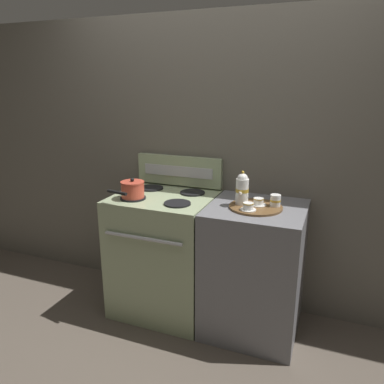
{
  "coord_description": "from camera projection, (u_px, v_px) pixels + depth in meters",
  "views": [
    {
      "loc": [
        0.82,
        -2.35,
        1.71
      ],
      "look_at": [
        -0.07,
        -0.08,
        1.0
      ],
      "focal_mm": 35.0,
      "sensor_mm": 36.0,
      "label": 1
    }
  ],
  "objects": [
    {
      "name": "ground_plane",
      "position": [
        204.0,
        315.0,
        2.86
      ],
      "size": [
        6.0,
        6.0,
        0.0
      ],
      "primitive_type": "plane",
      "color": "brown"
    },
    {
      "name": "wall_back",
      "position": [
        221.0,
        166.0,
        2.86
      ],
      "size": [
        6.0,
        0.05,
        2.2
      ],
      "color": "#666056",
      "rests_on": "ground"
    },
    {
      "name": "stove",
      "position": [
        165.0,
        253.0,
        2.85
      ],
      "size": [
        0.72,
        0.65,
        0.93
      ],
      "color": "#9EAD84",
      "rests_on": "ground"
    },
    {
      "name": "control_panel",
      "position": [
        179.0,
        171.0,
        2.94
      ],
      "size": [
        0.7,
        0.05,
        0.23
      ],
      "color": "#9EAD84",
      "rests_on": "stove"
    },
    {
      "name": "side_counter",
      "position": [
        254.0,
        269.0,
        2.61
      ],
      "size": [
        0.64,
        0.63,
        0.92
      ],
      "color": "slate",
      "rests_on": "ground"
    },
    {
      "name": "saucepan",
      "position": [
        132.0,
        189.0,
        2.63
      ],
      "size": [
        0.19,
        0.27,
        0.14
      ],
      "color": "#D14C38",
      "rests_on": "stove"
    },
    {
      "name": "serving_tray",
      "position": [
        256.0,
        207.0,
        2.46
      ],
      "size": [
        0.35,
        0.35,
        0.01
      ],
      "color": "brown",
      "rests_on": "side_counter"
    },
    {
      "name": "teapot",
      "position": [
        242.0,
        189.0,
        2.47
      ],
      "size": [
        0.09,
        0.14,
        0.23
      ],
      "color": "white",
      "rests_on": "serving_tray"
    },
    {
      "name": "teacup_left",
      "position": [
        248.0,
        206.0,
        2.37
      ],
      "size": [
        0.1,
        0.1,
        0.05
      ],
      "color": "white",
      "rests_on": "serving_tray"
    },
    {
      "name": "teacup_right",
      "position": [
        258.0,
        202.0,
        2.46
      ],
      "size": [
        0.1,
        0.1,
        0.05
      ],
      "color": "white",
      "rests_on": "serving_tray"
    },
    {
      "name": "creamer_jug",
      "position": [
        275.0,
        200.0,
        2.45
      ],
      "size": [
        0.07,
        0.07,
        0.08
      ],
      "color": "white",
      "rests_on": "serving_tray"
    }
  ]
}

